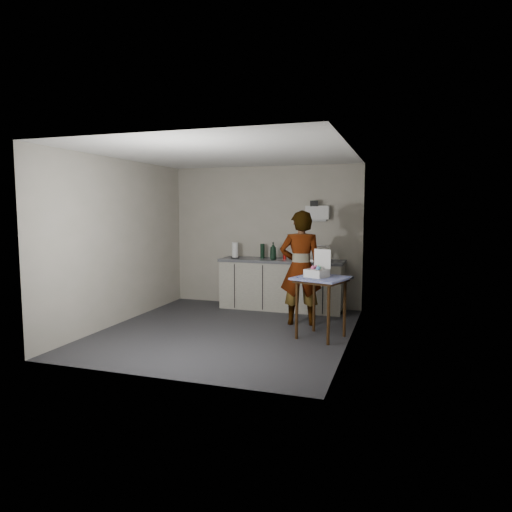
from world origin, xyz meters
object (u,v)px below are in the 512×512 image
(dish_rack, at_px, (318,257))
(soda_can, at_px, (285,256))
(soap_bottle, at_px, (273,251))
(paper_towel, at_px, (235,251))
(kitchen_counter, at_px, (282,286))
(dark_bottle, at_px, (262,251))
(side_table, at_px, (321,285))
(standing_man, at_px, (301,268))
(bakery_box, at_px, (317,271))

(dish_rack, bearing_deg, soda_can, -178.29)
(soap_bottle, height_order, paper_towel, soap_bottle)
(soap_bottle, distance_m, soda_can, 0.24)
(kitchen_counter, relative_size, soap_bottle, 7.14)
(soda_can, relative_size, dish_rack, 0.32)
(dish_rack, bearing_deg, soap_bottle, -169.99)
(dark_bottle, height_order, dish_rack, dark_bottle)
(soda_can, bearing_deg, side_table, -59.90)
(standing_man, distance_m, bakery_box, 0.76)
(soda_can, bearing_deg, paper_towel, -174.20)
(side_table, xyz_separation_m, soap_bottle, (-1.13, 1.52, 0.31))
(dish_rack, bearing_deg, kitchen_counter, -176.28)
(dark_bottle, bearing_deg, paper_towel, -162.94)
(dark_bottle, distance_m, bakery_box, 2.15)
(kitchen_counter, xyz_separation_m, soap_bottle, (-0.13, -0.10, 0.64))
(side_table, distance_m, dish_rack, 1.71)
(standing_man, bearing_deg, dark_bottle, -59.45)
(side_table, xyz_separation_m, bakery_box, (-0.06, 0.01, 0.20))
(kitchen_counter, bearing_deg, dish_rack, 3.72)
(side_table, height_order, bakery_box, bakery_box)
(paper_towel, relative_size, bakery_box, 0.76)
(kitchen_counter, xyz_separation_m, bakery_box, (0.94, -1.61, 0.53))
(standing_man, bearing_deg, bakery_box, 108.67)
(side_table, distance_m, soda_can, 1.91)
(side_table, xyz_separation_m, standing_man, (-0.44, 0.66, 0.14))
(standing_man, relative_size, bakery_box, 4.71)
(paper_towel, bearing_deg, bakery_box, -40.45)
(standing_man, distance_m, soap_bottle, 1.12)
(standing_man, xyz_separation_m, soap_bottle, (-0.69, 0.87, 0.17))
(dark_bottle, bearing_deg, dish_rack, -2.02)
(soap_bottle, bearing_deg, dish_rack, 10.01)
(paper_towel, distance_m, dish_rack, 1.52)
(kitchen_counter, bearing_deg, side_table, -58.28)
(kitchen_counter, bearing_deg, bakery_box, -59.70)
(standing_man, relative_size, paper_towel, 6.18)
(soap_bottle, bearing_deg, dark_bottle, 145.80)
(side_table, height_order, soap_bottle, soap_bottle)
(standing_man, bearing_deg, soda_can, -74.35)
(soap_bottle, height_order, bakery_box, bakery_box)
(soap_bottle, bearing_deg, kitchen_counter, 35.67)
(dish_rack, bearing_deg, bakery_box, -79.79)
(standing_man, height_order, paper_towel, standing_man)
(side_table, bearing_deg, standing_man, 142.13)
(kitchen_counter, bearing_deg, standing_man, -59.80)
(paper_towel, bearing_deg, dish_rack, 4.19)
(soap_bottle, xyz_separation_m, bakery_box, (1.08, -1.52, -0.11))
(kitchen_counter, xyz_separation_m, paper_towel, (-0.87, -0.07, 0.62))
(dish_rack, relative_size, bakery_box, 0.98)
(soap_bottle, xyz_separation_m, dish_rack, (0.78, 0.14, -0.10))
(standing_man, xyz_separation_m, dark_bottle, (-0.95, 1.04, 0.15))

